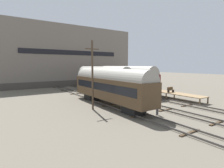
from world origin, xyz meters
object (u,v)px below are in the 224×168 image
Objects in this scene: train_car_maroon at (125,78)px; train_car_green at (101,78)px; bench at (170,90)px; person_worker at (157,106)px; train_car_brown at (109,84)px; utility_pole at (92,74)px.

train_car_maroon reaches higher than train_car_green.
bench is 0.79× the size of person_worker.
person_worker is (-9.37, -5.58, -0.46)m from bench.
train_car_green is at bearing 81.35° from person_worker.
train_car_brown is at bearing 172.28° from bench.
utility_pole is (-14.20, 0.70, 2.91)m from bench.
person_worker is at bearing -75.41° from train_car_brown.
train_car_maroon is 9.11× the size of person_worker.
utility_pole is (-7.41, -10.74, 1.39)m from train_car_green.
utility_pole is at bearing 127.57° from person_worker.
train_car_brown is 7.56m from person_worker.
utility_pole is at bearing -143.50° from train_car_maroon.
utility_pole reaches higher than bench.
person_worker is (-2.59, -17.01, -1.99)m from train_car_green.
bench is (11.22, -1.52, -1.39)m from train_car_brown.
train_car_green is 13.39m from bench.
bench is (6.78, -11.44, -1.52)m from train_car_green.
train_car_maroon is 14.81m from utility_pole.
train_car_brown reaches higher than person_worker.
train_car_green is (-4.44, 1.97, -0.02)m from train_car_maroon.
train_car_green is 1.97× the size of utility_pole.
train_car_green is at bearing 120.68° from bench.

